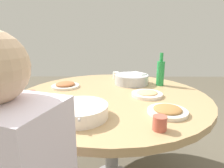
# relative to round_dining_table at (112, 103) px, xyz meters

# --- Properties ---
(round_dining_table) EXTENTS (1.38, 1.38, 0.76)m
(round_dining_table) POSITION_rel_round_dining_table_xyz_m (0.00, 0.00, 0.00)
(round_dining_table) COLOR #99999E
(round_dining_table) RESTS_ON ground
(rice_bowl) EXTENTS (0.30, 0.30, 0.09)m
(rice_bowl) POSITION_rel_round_dining_table_xyz_m (-0.17, -0.29, 0.12)
(rice_bowl) COLOR #B2B5BA
(rice_bowl) RESTS_ON round_dining_table
(soup_bowl) EXTENTS (0.30, 0.33, 0.07)m
(soup_bowl) POSITION_rel_round_dining_table_xyz_m (0.16, 0.41, 0.11)
(soup_bowl) COLOR white
(soup_bowl) RESTS_ON round_dining_table
(dish_stirfry) EXTENTS (0.23, 0.23, 0.04)m
(dish_stirfry) POSITION_rel_round_dining_table_xyz_m (0.39, -0.18, 0.09)
(dish_stirfry) COLOR silver
(dish_stirfry) RESTS_ON round_dining_table
(dish_tofu_braise) EXTENTS (0.22, 0.22, 0.04)m
(dish_tofu_braise) POSITION_rel_round_dining_table_xyz_m (-0.31, 0.36, 0.09)
(dish_tofu_braise) COLOR white
(dish_tofu_braise) RESTS_ON round_dining_table
(dish_noodles) EXTENTS (0.22, 0.22, 0.04)m
(dish_noodles) POSITION_rel_round_dining_table_xyz_m (-0.25, 0.05, 0.09)
(dish_noodles) COLOR silver
(dish_noodles) RESTS_ON round_dining_table
(green_bottle) EXTENTS (0.06, 0.06, 0.28)m
(green_bottle) POSITION_rel_round_dining_table_xyz_m (-0.41, -0.24, 0.19)
(green_bottle) COLOR green
(green_bottle) RESTS_ON round_dining_table
(tea_cup_near) EXTENTS (0.06, 0.06, 0.06)m
(tea_cup_near) POSITION_rel_round_dining_table_xyz_m (-0.04, -0.51, 0.10)
(tea_cup_near) COLOR white
(tea_cup_near) RESTS_ON round_dining_table
(tea_cup_far) EXTENTS (0.06, 0.06, 0.07)m
(tea_cup_far) POSITION_rel_round_dining_table_xyz_m (-0.22, 0.54, 0.11)
(tea_cup_far) COLOR #BD5644
(tea_cup_far) RESTS_ON round_dining_table
(tea_cup_side) EXTENTS (0.06, 0.06, 0.07)m
(tea_cup_side) POSITION_rel_round_dining_table_xyz_m (0.52, 0.17, 0.11)
(tea_cup_side) COLOR #C45242
(tea_cup_side) RESTS_ON round_dining_table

